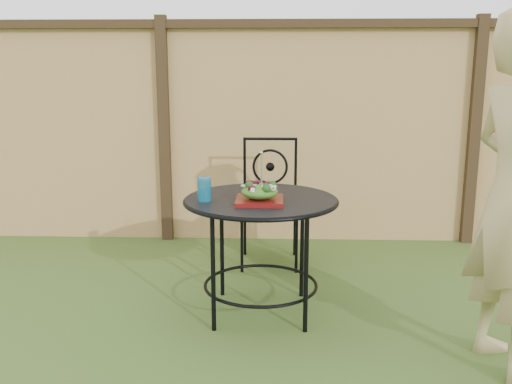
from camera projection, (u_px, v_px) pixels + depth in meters
ground at (343, 365)px, 2.90m from camera, size 60.00×60.00×0.00m
fence at (317, 132)px, 4.84m from camera, size 8.00×0.12×1.90m
patio_table at (261, 221)px, 3.41m from camera, size 0.92×0.92×0.72m
patio_chair at (270, 198)px, 4.36m from camera, size 0.46×0.46×0.95m
salad_plate at (260, 201)px, 3.26m from camera, size 0.27×0.27×0.02m
salad at (260, 192)px, 3.25m from camera, size 0.21×0.21×0.08m
fork at (261, 169)px, 3.22m from camera, size 0.01×0.01×0.18m
drinking_glass at (204, 189)px, 3.29m from camera, size 0.08×0.08×0.14m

